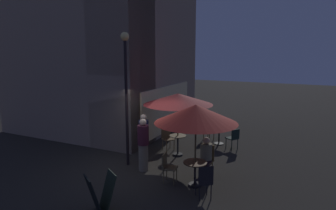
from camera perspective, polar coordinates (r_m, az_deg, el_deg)
name	(u,v)px	position (r m, az deg, el deg)	size (l,w,h in m)	color
ground_plane	(138,169)	(10.39, -5.62, -11.93)	(60.00, 60.00, 0.00)	#292620
cafe_building	(110,36)	(14.19, -11.04, 12.81)	(6.76, 7.57, 9.18)	gray
street_lamp_near_corner	(126,81)	(10.09, -7.98, 4.57)	(0.29, 0.29, 4.51)	black
menu_sandwich_board	(101,193)	(7.81, -12.67, -16.03)	(0.86, 0.83, 0.96)	black
cafe_table_0	(195,169)	(8.99, 5.15, -12.00)	(0.69, 0.69, 0.73)	black
cafe_table_1	(178,142)	(11.42, 1.87, -7.03)	(0.62, 0.62, 0.78)	black
cafe_table_2	(219,131)	(12.92, 9.68, -4.90)	(0.73, 0.73, 0.78)	black
patio_umbrella_0	(196,114)	(8.50, 5.33, -1.71)	(2.38, 2.38, 2.43)	black
patio_umbrella_1	(178,99)	(11.04, 1.92, 1.12)	(2.57, 2.57, 2.37)	black
cafe_chair_0	(207,157)	(9.72, 7.45, -9.81)	(0.43, 0.43, 1.00)	brown
cafe_chair_1	(167,165)	(9.18, -0.11, -11.33)	(0.46, 0.46, 0.89)	brown
cafe_chair_2	(205,180)	(8.24, 6.98, -13.87)	(0.57, 0.57, 0.95)	black
cafe_chair_3	(167,136)	(12.10, -0.14, -5.95)	(0.58, 0.58, 0.89)	brown
cafe_chair_4	(208,127)	(13.55, 7.55, -4.14)	(0.56, 0.56, 0.91)	#4F3718
cafe_chair_5	(234,137)	(12.35, 12.33, -5.95)	(0.56, 0.56, 0.85)	black
patron_seated_0	(206,155)	(9.55, 7.13, -9.34)	(0.55, 0.39, 1.28)	black
patron_standing_1	(143,145)	(9.96, -4.72, -7.55)	(0.38, 0.38, 1.75)	#7B6F5A
patron_standing_2	(144,138)	(10.62, -4.61, -6.34)	(0.34, 0.34, 1.75)	#47131F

